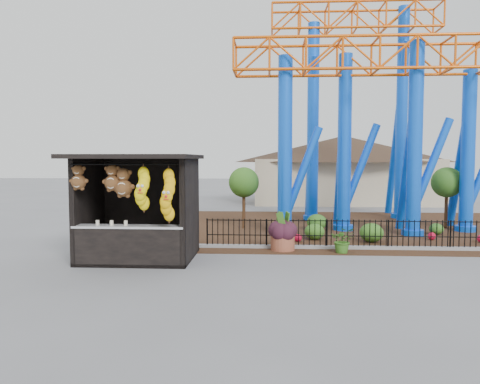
# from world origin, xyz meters

# --- Properties ---
(ground) EXTENTS (120.00, 120.00, 0.00)m
(ground) POSITION_xyz_m (0.00, 0.00, 0.00)
(ground) COLOR slate
(ground) RESTS_ON ground
(mulch_bed) EXTENTS (18.00, 12.00, 0.02)m
(mulch_bed) POSITION_xyz_m (4.00, 8.00, 0.01)
(mulch_bed) COLOR #331E11
(mulch_bed) RESTS_ON ground
(curb) EXTENTS (18.00, 0.18, 0.12)m
(curb) POSITION_xyz_m (4.00, 3.00, 0.06)
(curb) COLOR gray
(curb) RESTS_ON ground
(prize_booth) EXTENTS (3.50, 3.40, 3.12)m
(prize_booth) POSITION_xyz_m (-2.98, 0.90, 1.54)
(prize_booth) COLOR black
(prize_booth) RESTS_ON ground
(picket_fence) EXTENTS (12.20, 0.06, 1.00)m
(picket_fence) POSITION_xyz_m (4.90, 3.00, 0.50)
(picket_fence) COLOR black
(picket_fence) RESTS_ON ground
(roller_coaster) EXTENTS (11.00, 6.37, 10.82)m
(roller_coaster) POSITION_xyz_m (5.12, 8.23, 6.44)
(roller_coaster) COLOR blue
(roller_coaster) RESTS_ON ground
(terracotta_planter) EXTENTS (1.00, 1.00, 0.54)m
(terracotta_planter) POSITION_xyz_m (1.33, 2.70, 0.27)
(terracotta_planter) COLOR #964E36
(terracotta_planter) RESTS_ON ground
(planter_foliage) EXTENTS (0.70, 0.70, 0.64)m
(planter_foliage) POSITION_xyz_m (1.33, 2.70, 0.86)
(planter_foliage) COLOR #30131F
(planter_foliage) RESTS_ON terracotta_planter
(potted_plant) EXTENTS (0.81, 0.72, 0.84)m
(potted_plant) POSITION_xyz_m (3.23, 2.36, 0.42)
(potted_plant) COLOR #2B5B1A
(potted_plant) RESTS_ON ground
(landscaping) EXTENTS (8.22, 3.60, 0.68)m
(landscaping) POSITION_xyz_m (4.46, 5.46, 0.32)
(landscaping) COLOR #315F1B
(landscaping) RESTS_ON mulch_bed
(pavilion) EXTENTS (15.00, 15.00, 4.80)m
(pavilion) POSITION_xyz_m (6.00, 20.00, 3.07)
(pavilion) COLOR #BFAD8C
(pavilion) RESTS_ON ground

